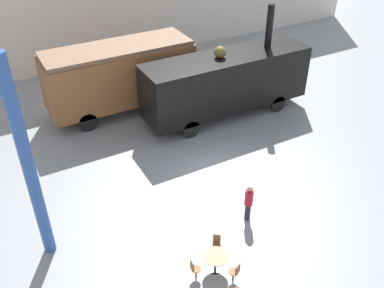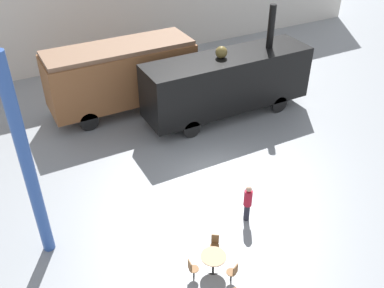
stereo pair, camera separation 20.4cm
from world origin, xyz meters
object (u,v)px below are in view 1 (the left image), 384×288
Objects in this scene: cafe_chair_0 at (217,243)px; passenger_coach_wooden at (120,74)px; visitor_person at (249,201)px; cafe_table_near at (215,259)px; steam_locomotive at (226,81)px.

passenger_coach_wooden is at bearing -149.95° from cafe_chair_0.
cafe_table_near is at bearing -147.36° from visitor_person.
passenger_coach_wooden is at bearing 96.07° from visitor_person.
passenger_coach_wooden reaches higher than cafe_table_near.
steam_locomotive is 10.58m from cafe_chair_0.
cafe_table_near is 0.53× the size of visitor_person.
steam_locomotive is at bearing -179.85° from cafe_chair_0.
steam_locomotive is at bearing 55.89° from cafe_table_near.
cafe_chair_0 is at bearing 55.75° from cafe_table_near.
passenger_coach_wooden is 9.54× the size of cafe_chair_0.
cafe_chair_0 is at bearing -155.63° from visitor_person.
cafe_table_near is 1.06× the size of cafe_chair_0.
cafe_chair_0 is 2.31m from visitor_person.
cafe_table_near is (-1.36, -12.75, -1.67)m from passenger_coach_wooden.
visitor_person reaches higher than cafe_chair_0.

